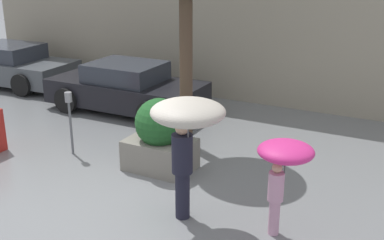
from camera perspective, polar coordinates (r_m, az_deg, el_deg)
name	(u,v)px	position (r m, az deg, el deg)	size (l,w,h in m)	color
ground_plane	(100,198)	(8.38, -10.80, -9.04)	(40.00, 40.00, 0.00)	slate
planter_box	(160,137)	(9.05, -3.84, -2.05)	(1.27, 0.92, 1.40)	gray
person_adult	(187,124)	(6.95, -0.63, -0.47)	(1.09, 1.09, 1.94)	#1E1E2D
person_child	(284,161)	(6.85, 10.81, -4.75)	(0.80, 0.80, 1.45)	#D199B7
parked_car_near	(127,88)	(12.66, -7.77, 3.75)	(4.08, 2.03, 1.26)	black
parked_car_far	(10,66)	(16.19, -20.82, 6.04)	(4.31, 2.16, 1.26)	#4C5156
parking_meter	(69,110)	(9.93, -14.33, 1.13)	(0.14, 0.14, 1.32)	#595B60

